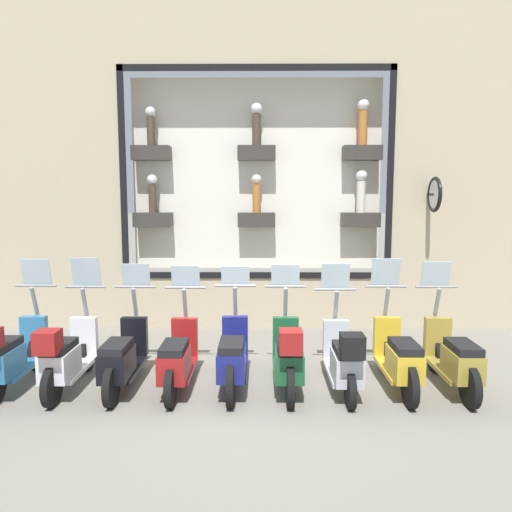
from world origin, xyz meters
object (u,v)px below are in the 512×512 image
(scooter_white_7, at_px, (66,356))
(scooter_teal_8, at_px, (11,355))
(scooter_olive_0, at_px, (454,359))
(scooter_yellow_1, at_px, (398,358))
(scooter_green_3, at_px, (288,357))
(scooter_black_6, at_px, (123,358))
(scooter_silver_2, at_px, (344,359))
(scooter_navy_4, at_px, (233,358))
(scooter_red_5, at_px, (178,359))

(scooter_white_7, height_order, scooter_teal_8, scooter_white_7)
(scooter_olive_0, bearing_deg, scooter_teal_8, 90.54)
(scooter_yellow_1, bearing_deg, scooter_green_3, 92.39)
(scooter_black_6, bearing_deg, scooter_silver_2, -91.37)
(scooter_navy_4, relative_size, scooter_teal_8, 1.00)
(scooter_olive_0, height_order, scooter_red_5, scooter_olive_0)
(scooter_yellow_1, bearing_deg, scooter_silver_2, 95.77)
(scooter_red_5, bearing_deg, scooter_yellow_1, -89.87)
(scooter_green_3, relative_size, scooter_navy_4, 1.00)
(scooter_olive_0, distance_m, scooter_navy_4, 2.96)
(scooter_navy_4, relative_size, scooter_red_5, 1.01)
(scooter_silver_2, xyz_separation_m, scooter_teal_8, (0.02, 4.43, 0.03))
(scooter_teal_8, bearing_deg, scooter_olive_0, -89.46)
(scooter_black_6, bearing_deg, scooter_teal_8, 92.10)
(scooter_silver_2, relative_size, scooter_navy_4, 0.99)
(scooter_teal_8, bearing_deg, scooter_white_7, -90.32)
(scooter_yellow_1, relative_size, scooter_black_6, 1.00)
(scooter_yellow_1, distance_m, scooter_navy_4, 2.22)
(scooter_silver_2, height_order, scooter_navy_4, scooter_silver_2)
(scooter_olive_0, xyz_separation_m, scooter_teal_8, (-0.06, 5.91, 0.05))
(scooter_black_6, bearing_deg, scooter_green_3, -91.49)
(scooter_green_3, height_order, scooter_white_7, scooter_white_7)
(scooter_yellow_1, distance_m, scooter_red_5, 2.96)
(scooter_yellow_1, xyz_separation_m, scooter_white_7, (-0.06, 4.43, 0.03))
(scooter_navy_4, bearing_deg, scooter_yellow_1, -89.95)
(scooter_white_7, distance_m, scooter_teal_8, 0.74)
(scooter_green_3, relative_size, scooter_white_7, 1.00)
(scooter_green_3, bearing_deg, scooter_yellow_1, -87.61)
(scooter_teal_8, bearing_deg, scooter_green_3, -90.05)
(scooter_olive_0, relative_size, scooter_yellow_1, 1.00)
(scooter_red_5, relative_size, scooter_white_7, 1.00)
(scooter_olive_0, bearing_deg, scooter_white_7, 90.67)
(scooter_olive_0, xyz_separation_m, scooter_red_5, (-0.00, 3.70, -0.01))
(scooter_silver_2, bearing_deg, scooter_black_6, 88.63)
(scooter_olive_0, bearing_deg, scooter_yellow_1, 89.85)
(scooter_black_6, height_order, scooter_teal_8, scooter_teal_8)
(scooter_silver_2, xyz_separation_m, scooter_green_3, (0.01, 0.74, 0.02))
(scooter_white_7, relative_size, scooter_teal_8, 1.00)
(scooter_silver_2, distance_m, scooter_teal_8, 4.43)
(scooter_white_7, bearing_deg, scooter_silver_2, -90.19)
(scooter_olive_0, bearing_deg, scooter_navy_4, 90.00)
(scooter_olive_0, xyz_separation_m, scooter_green_3, (-0.06, 2.22, 0.04))
(scooter_olive_0, bearing_deg, scooter_black_6, 90.03)
(scooter_navy_4, bearing_deg, scooter_black_6, 90.08)
(scooter_red_5, bearing_deg, scooter_black_6, 89.80)
(scooter_yellow_1, relative_size, scooter_silver_2, 1.01)
(scooter_navy_4, relative_size, scooter_black_6, 1.00)
(scooter_yellow_1, height_order, scooter_white_7, scooter_white_7)
(scooter_white_7, bearing_deg, scooter_navy_4, -88.44)
(scooter_olive_0, xyz_separation_m, scooter_white_7, (-0.06, 5.17, 0.04))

